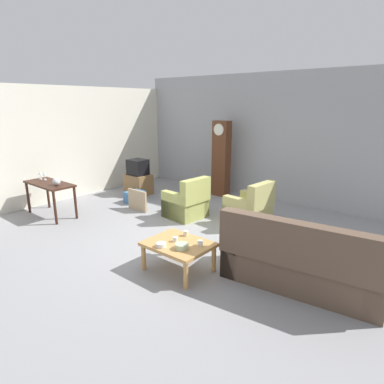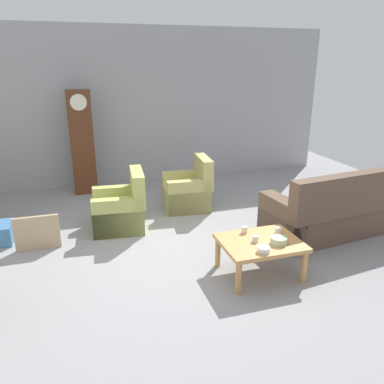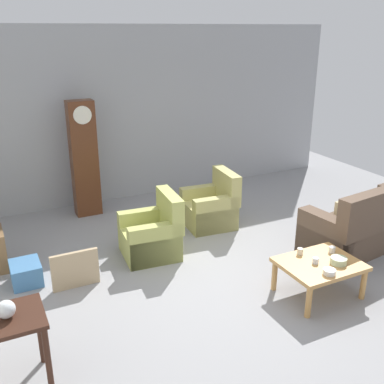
% 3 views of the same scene
% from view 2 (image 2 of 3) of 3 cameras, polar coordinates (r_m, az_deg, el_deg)
% --- Properties ---
extents(ground_plane, '(10.40, 10.40, 0.00)m').
position_cam_2_polar(ground_plane, '(5.36, -0.55, -8.80)').
color(ground_plane, gray).
extents(garage_door_wall, '(8.40, 0.16, 3.20)m').
position_cam_2_polar(garage_door_wall, '(8.31, -7.94, 12.58)').
color(garage_door_wall, '#9EA0A5').
rests_on(garage_door_wall, ground_plane).
extents(couch_floral, '(2.19, 1.13, 1.04)m').
position_cam_2_polar(couch_floral, '(6.11, 20.60, -2.86)').
color(couch_floral, brown).
rests_on(couch_floral, ground_plane).
extents(armchair_olive_near, '(0.86, 0.83, 0.92)m').
position_cam_2_polar(armchair_olive_near, '(6.05, -10.57, -2.64)').
color(armchair_olive_near, tan).
rests_on(armchair_olive_near, ground_plane).
extents(armchair_olive_far, '(0.85, 0.83, 0.92)m').
position_cam_2_polar(armchair_olive_far, '(6.79, -0.50, 0.11)').
color(armchair_olive_far, tan).
rests_on(armchair_olive_far, ground_plane).
extents(coffee_table_wood, '(0.96, 0.76, 0.45)m').
position_cam_2_polar(coffee_table_wood, '(4.74, 10.20, -7.91)').
color(coffee_table_wood, tan).
rests_on(coffee_table_wood, ground_plane).
extents(grandfather_clock, '(0.44, 0.30, 2.01)m').
position_cam_2_polar(grandfather_clock, '(7.72, -16.15, 7.11)').
color(grandfather_clock, '#562D19').
rests_on(grandfather_clock, ground_plane).
extents(framed_picture_leaning, '(0.60, 0.05, 0.49)m').
position_cam_2_polar(framed_picture_leaning, '(5.72, -22.18, -5.70)').
color(framed_picture_leaning, tan).
rests_on(framed_picture_leaning, ground_plane).
extents(cup_white_porcelain, '(0.08, 0.08, 0.08)m').
position_cam_2_polar(cup_white_porcelain, '(4.94, 12.78, -5.62)').
color(cup_white_porcelain, white).
rests_on(cup_white_porcelain, coffee_table_wood).
extents(cup_blue_rimmed, '(0.07, 0.07, 0.07)m').
position_cam_2_polar(cup_blue_rimmed, '(4.67, 9.48, -6.90)').
color(cup_blue_rimmed, silver).
rests_on(cup_blue_rimmed, coffee_table_wood).
extents(cup_cream_tall, '(0.07, 0.07, 0.08)m').
position_cam_2_polar(cup_cream_tall, '(4.87, 7.88, -5.60)').
color(cup_cream_tall, beige).
rests_on(cup_cream_tall, coffee_table_wood).
extents(bowl_white_stacked, '(0.15, 0.15, 0.06)m').
position_cam_2_polar(bowl_white_stacked, '(4.44, 10.68, -8.45)').
color(bowl_white_stacked, white).
rests_on(bowl_white_stacked, coffee_table_wood).
extents(bowl_shallow_green, '(0.20, 0.20, 0.08)m').
position_cam_2_polar(bowl_shallow_green, '(4.67, 12.88, -7.07)').
color(bowl_shallow_green, '#B2C69E').
rests_on(bowl_shallow_green, coffee_table_wood).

